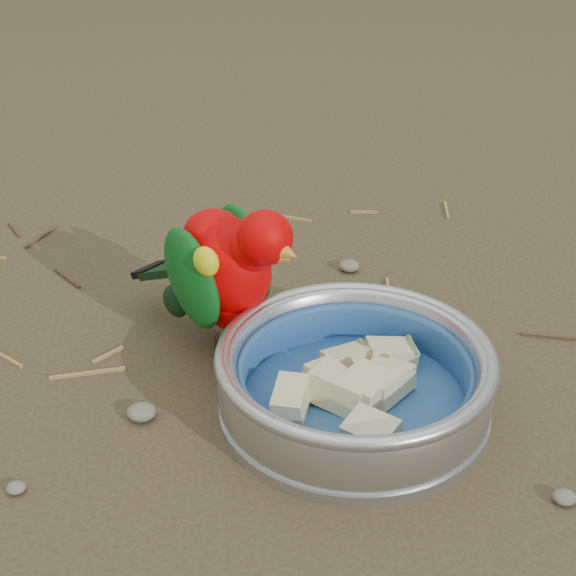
{
  "coord_description": "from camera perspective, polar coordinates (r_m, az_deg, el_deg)",
  "views": [
    {
      "loc": [
        -0.03,
        -0.51,
        0.45
      ],
      "look_at": [
        0.0,
        0.13,
        0.08
      ],
      "focal_mm": 55.0,
      "sensor_mm": 36.0,
      "label": 1
    }
  ],
  "objects": [
    {
      "name": "ground",
      "position": [
        0.68,
        0.57,
        -11.56
      ],
      "size": [
        60.0,
        60.0,
        0.0
      ],
      "primitive_type": "plane",
      "color": "#463A27"
    },
    {
      "name": "food_bowl",
      "position": [
        0.73,
        4.26,
        -7.52
      ],
      "size": [
        0.22,
        0.22,
        0.02
      ],
      "primitive_type": "cylinder",
      "color": "#B2B2BA",
      "rests_on": "ground"
    },
    {
      "name": "bowl_wall",
      "position": [
        0.71,
        4.35,
        -5.61
      ],
      "size": [
        0.22,
        0.22,
        0.04
      ],
      "primitive_type": null,
      "color": "#B2B2BA",
      "rests_on": "food_bowl"
    },
    {
      "name": "fruit_wedges",
      "position": [
        0.72,
        4.33,
        -6.07
      ],
      "size": [
        0.13,
        0.13,
        0.03
      ],
      "primitive_type": null,
      "color": "beige",
      "rests_on": "food_bowl"
    },
    {
      "name": "lory_parrot",
      "position": [
        0.77,
        -3.85,
        0.56
      ],
      "size": [
        0.19,
        0.19,
        0.15
      ],
      "primitive_type": null,
      "rotation": [
        0.0,
        0.0,
        -2.36
      ],
      "color": "#CF0001",
      "rests_on": "ground"
    },
    {
      "name": "ground_debris",
      "position": [
        0.71,
        -3.46,
        -9.54
      ],
      "size": [
        0.9,
        0.8,
        0.01
      ],
      "primitive_type": null,
      "color": "olive",
      "rests_on": "ground"
    }
  ]
}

